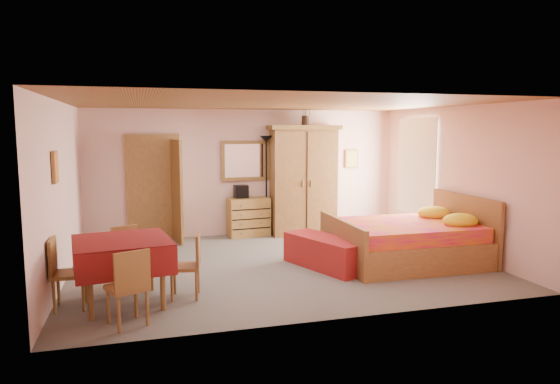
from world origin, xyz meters
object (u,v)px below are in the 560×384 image
object	(u,v)px
chair_west	(70,273)
chest_of_drawers	(249,217)
stereo	(241,192)
chair_east	(185,266)
bed	(405,230)
wall_mirror	(246,161)
bench	(325,252)
sunflower_vase	(305,112)
chair_north	(130,257)
dining_table	(123,272)
wardrobe	(303,180)
floor_lamp	(266,186)
chair_south	(127,287)

from	to	relation	value
chair_west	chest_of_drawers	bearing A→B (deg)	140.14
stereo	chair_west	size ratio (longest dim) A/B	0.32
chair_east	bed	bearing A→B (deg)	-67.15
wall_mirror	bench	distance (m)	3.23
bed	chair_east	bearing A→B (deg)	-167.17
chest_of_drawers	chair_east	xyz separation A→B (m)	(-1.60, -3.51, 0.03)
sunflower_vase	chair_north	bearing A→B (deg)	-141.45
dining_table	chair_north	distance (m)	0.73
wardrobe	bench	bearing A→B (deg)	-96.99
wall_mirror	chair_north	xyz separation A→B (m)	(-2.31, -3.04, -1.13)
floor_lamp	bed	world-z (taller)	floor_lamp
chair_north	chest_of_drawers	bearing A→B (deg)	-150.06
dining_table	chair_north	bearing A→B (deg)	84.83
chest_of_drawers	wardrobe	xyz separation A→B (m)	(1.15, -0.09, 0.74)
chest_of_drawers	bed	world-z (taller)	bed
chair_north	chair_west	size ratio (longest dim) A/B	0.95
bench	chair_north	world-z (taller)	chair_north
wardrobe	chair_south	size ratio (longest dim) A/B	2.58
chair_west	chair_east	world-z (taller)	chair_west
stereo	bench	size ratio (longest dim) A/B	0.19
bed	chair_west	bearing A→B (deg)	-170.24
bed	chair_west	world-z (taller)	bed
bed	dining_table	distance (m)	4.52
floor_lamp	bench	world-z (taller)	floor_lamp
floor_lamp	wardrobe	bearing A→B (deg)	-10.00
stereo	floor_lamp	xyz separation A→B (m)	(0.53, -0.01, 0.11)
wall_mirror	floor_lamp	distance (m)	0.67
dining_table	floor_lamp	bearing A→B (deg)	52.49
wall_mirror	wardrobe	distance (m)	1.26
sunflower_vase	chair_north	world-z (taller)	sunflower_vase
wall_mirror	chair_east	world-z (taller)	wall_mirror
bench	dining_table	bearing A→B (deg)	-163.75
bench	floor_lamp	bearing A→B (deg)	95.87
dining_table	chair_west	world-z (taller)	chair_west
chest_of_drawers	chair_north	distance (m)	3.65
chair_south	chair_west	distance (m)	1.01
floor_lamp	bench	bearing A→B (deg)	-84.13
chair_west	sunflower_vase	bearing A→B (deg)	130.24
wardrobe	chair_west	xyz separation A→B (m)	(-4.14, -3.44, -0.70)
floor_lamp	bench	xyz separation A→B (m)	(0.28, -2.71, -0.79)
floor_lamp	chair_west	world-z (taller)	floor_lamp
stereo	dining_table	world-z (taller)	stereo
stereo	bed	world-z (taller)	bed
dining_table	chair_south	bearing A→B (deg)	-85.04
bed	bench	distance (m)	1.43
chest_of_drawers	sunflower_vase	bearing A→B (deg)	-5.88
wall_mirror	bed	distance (m)	3.72
wall_mirror	chair_south	world-z (taller)	wall_mirror
chest_of_drawers	wardrobe	size ratio (longest dim) A/B	0.37
floor_lamp	wardrobe	world-z (taller)	wardrobe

